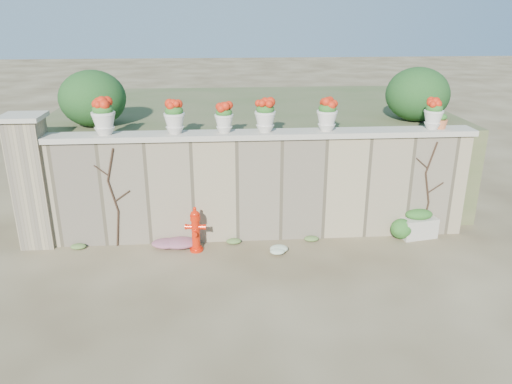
{
  "coord_description": "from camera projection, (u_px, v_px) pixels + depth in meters",
  "views": [
    {
      "loc": [
        -0.73,
        -7.1,
        4.21
      ],
      "look_at": [
        -0.08,
        1.4,
        1.08
      ],
      "focal_mm": 35.0,
      "sensor_mm": 36.0,
      "label": 1
    }
  ],
  "objects": [
    {
      "name": "raised_fill",
      "position": [
        248.0,
        145.0,
        12.48
      ],
      "size": [
        9.0,
        6.0,
        2.0
      ],
      "primitive_type": "cube",
      "color": "#384C23",
      "rests_on": "ground"
    },
    {
      "name": "terracotta_pot",
      "position": [
        441.0,
        122.0,
        9.31
      ],
      "size": [
        0.23,
        0.23,
        0.28
      ],
      "color": "#BB6239",
      "rests_on": "wall_cap"
    },
    {
      "name": "urn_pot_5",
      "position": [
        434.0,
        114.0,
        9.25
      ],
      "size": [
        0.36,
        0.36,
        0.56
      ],
      "color": "beige",
      "rests_on": "wall_cap"
    },
    {
      "name": "back_shrub_right",
      "position": [
        417.0,
        94.0,
        10.32
      ],
      "size": [
        1.3,
        1.3,
        1.1
      ],
      "primitive_type": "ellipsoid",
      "color": "#143814",
      "rests_on": "raised_fill"
    },
    {
      "name": "gate_pillar",
      "position": [
        32.0,
        181.0,
        9.1
      ],
      "size": [
        0.72,
        0.72,
        2.48
      ],
      "color": "gray",
      "rests_on": "ground"
    },
    {
      "name": "green_shrub",
      "position": [
        403.0,
        228.0,
        9.58
      ],
      "size": [
        0.53,
        0.48,
        0.51
      ],
      "primitive_type": "ellipsoid",
      "color": "#1E5119",
      "rests_on": "ground"
    },
    {
      "name": "planter_box",
      "position": [
        418.0,
        224.0,
        9.73
      ],
      "size": [
        0.75,
        0.52,
        0.57
      ],
      "rotation": [
        0.0,
        0.0,
        0.19
      ],
      "color": "#B9B09C",
      "rests_on": "ground"
    },
    {
      "name": "urn_pot_4",
      "position": [
        327.0,
        115.0,
        9.1
      ],
      "size": [
        0.38,
        0.38,
        0.6
      ],
      "color": "beige",
      "rests_on": "wall_cap"
    },
    {
      "name": "stone_wall",
      "position": [
        259.0,
        188.0,
        9.49
      ],
      "size": [
        8.0,
        0.4,
        2.0
      ],
      "primitive_type": "cube",
      "color": "gray",
      "rests_on": "ground"
    },
    {
      "name": "ground",
      "position": [
        268.0,
        283.0,
        8.15
      ],
      "size": [
        80.0,
        80.0,
        0.0
      ],
      "primitive_type": "plane",
      "color": "#483924",
      "rests_on": "ground"
    },
    {
      "name": "fire_hydrant",
      "position": [
        196.0,
        229.0,
        9.09
      ],
      "size": [
        0.37,
        0.27,
        0.86
      ],
      "rotation": [
        0.0,
        0.0,
        -0.11
      ],
      "color": "red",
      "rests_on": "ground"
    },
    {
      "name": "vine_right",
      "position": [
        428.0,
        188.0,
        9.52
      ],
      "size": [
        0.6,
        0.04,
        1.91
      ],
      "color": "black",
      "rests_on": "ground"
    },
    {
      "name": "magenta_clump",
      "position": [
        174.0,
        241.0,
        9.35
      ],
      "size": [
        0.82,
        0.55,
        0.22
      ],
      "primitive_type": "ellipsoid",
      "color": "#BD2585",
      "rests_on": "ground"
    },
    {
      "name": "urn_pot_0",
      "position": [
        103.0,
        117.0,
        8.8
      ],
      "size": [
        0.42,
        0.42,
        0.66
      ],
      "color": "beige",
      "rests_on": "wall_cap"
    },
    {
      "name": "urn_pot_2",
      "position": [
        224.0,
        118.0,
        8.97
      ],
      "size": [
        0.34,
        0.34,
        0.53
      ],
      "color": "beige",
      "rests_on": "wall_cap"
    },
    {
      "name": "white_flowers",
      "position": [
        280.0,
        249.0,
        9.08
      ],
      "size": [
        0.52,
        0.41,
        0.19
      ],
      "primitive_type": "ellipsoid",
      "color": "white",
      "rests_on": "ground"
    },
    {
      "name": "urn_pot_1",
      "position": [
        174.0,
        117.0,
        8.9
      ],
      "size": [
        0.38,
        0.38,
        0.59
      ],
      "color": "beige",
      "rests_on": "wall_cap"
    },
    {
      "name": "urn_pot_3",
      "position": [
        265.0,
        116.0,
        9.02
      ],
      "size": [
        0.38,
        0.38,
        0.6
      ],
      "color": "beige",
      "rests_on": "wall_cap"
    },
    {
      "name": "vine_left",
      "position": [
        114.0,
        197.0,
        9.09
      ],
      "size": [
        0.6,
        0.04,
        1.91
      ],
      "color": "black",
      "rests_on": "ground"
    },
    {
      "name": "wall_cap",
      "position": [
        259.0,
        134.0,
        9.13
      ],
      "size": [
        8.1,
        0.52,
        0.1
      ],
      "primitive_type": "cube",
      "color": "#B9B09C",
      "rests_on": "stone_wall"
    },
    {
      "name": "back_shrub_left",
      "position": [
        93.0,
        98.0,
        9.85
      ],
      "size": [
        1.3,
        1.3,
        1.1
      ],
      "primitive_type": "ellipsoid",
      "color": "#143814",
      "rests_on": "raised_fill"
    }
  ]
}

